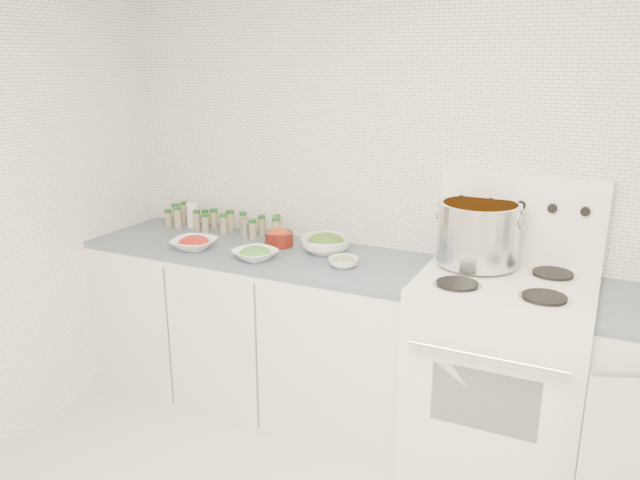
{
  "coord_description": "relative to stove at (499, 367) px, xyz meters",
  "views": [
    {
      "loc": [
        0.86,
        -1.53,
        1.89
      ],
      "look_at": [
        -0.42,
        1.14,
        1.01
      ],
      "focal_mm": 35.0,
      "sensor_mm": 36.0,
      "label": 1
    }
  ],
  "objects": [
    {
      "name": "room_walls",
      "position": [
        -0.48,
        -1.19,
        1.06
      ],
      "size": [
        3.54,
        3.04,
        2.52
      ],
      "color": "white",
      "rests_on": "ground"
    },
    {
      "name": "counter_left",
      "position": [
        -1.3,
        0.0,
        -0.05
      ],
      "size": [
        1.85,
        0.62,
        0.9
      ],
      "color": "white",
      "rests_on": "ground"
    },
    {
      "name": "stove",
      "position": [
        0.0,
        0.0,
        0.0
      ],
      "size": [
        0.76,
        0.7,
        1.36
      ],
      "color": "white",
      "rests_on": "ground"
    },
    {
      "name": "stock_pot",
      "position": [
        -0.17,
        0.14,
        0.61
      ],
      "size": [
        0.4,
        0.38,
        0.29
      ],
      "rotation": [
        0.0,
        0.0,
        0.13
      ],
      "color": "silver",
      "rests_on": "stove"
    },
    {
      "name": "bowl_tomato",
      "position": [
        -1.6,
        -0.14,
        0.44
      ],
      "size": [
        0.24,
        0.24,
        0.08
      ],
      "color": "white",
      "rests_on": "counter_left"
    },
    {
      "name": "bowl_snowpea",
      "position": [
        -1.21,
        -0.16,
        0.43
      ],
      "size": [
        0.27,
        0.27,
        0.07
      ],
      "color": "white",
      "rests_on": "counter_left"
    },
    {
      "name": "bowl_broccoli",
      "position": [
        -0.94,
        0.11,
        0.45
      ],
      "size": [
        0.34,
        0.34,
        0.11
      ],
      "color": "white",
      "rests_on": "counter_left"
    },
    {
      "name": "bowl_zucchini",
      "position": [
        -0.76,
        -0.07,
        0.43
      ],
      "size": [
        0.17,
        0.17,
        0.06
      ],
      "color": "white",
      "rests_on": "counter_left"
    },
    {
      "name": "bowl_pepper",
      "position": [
        -1.22,
        0.1,
        0.45
      ],
      "size": [
        0.16,
        0.16,
        0.1
      ],
      "color": "#52130E",
      "rests_on": "counter_left"
    },
    {
      "name": "salt_canister",
      "position": [
        -1.88,
        0.23,
        0.48
      ],
      "size": [
        0.08,
        0.08,
        0.15
      ],
      "primitive_type": "cylinder",
      "rotation": [
        0.0,
        0.0,
        -0.14
      ],
      "color": "white",
      "rests_on": "counter_left"
    },
    {
      "name": "tin_can",
      "position": [
        -1.49,
        0.19,
        0.45
      ],
      "size": [
        0.07,
        0.07,
        0.09
      ],
      "primitive_type": "cylinder",
      "rotation": [
        0.0,
        0.0,
        0.07
      ],
      "color": "#A59A8C",
      "rests_on": "counter_left"
    },
    {
      "name": "spice_cluster",
      "position": [
        -1.67,
        0.21,
        0.46
      ],
      "size": [
        0.79,
        0.15,
        0.14
      ],
      "color": "gray",
      "rests_on": "counter_left"
    }
  ]
}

